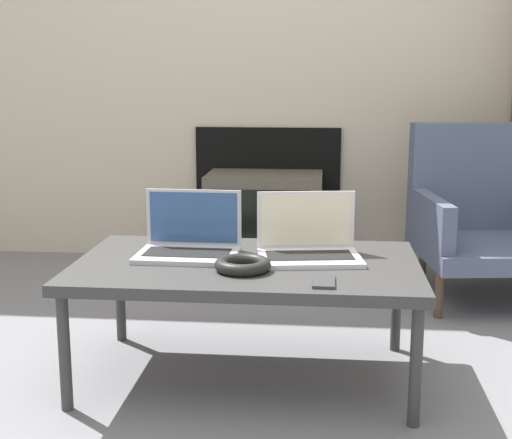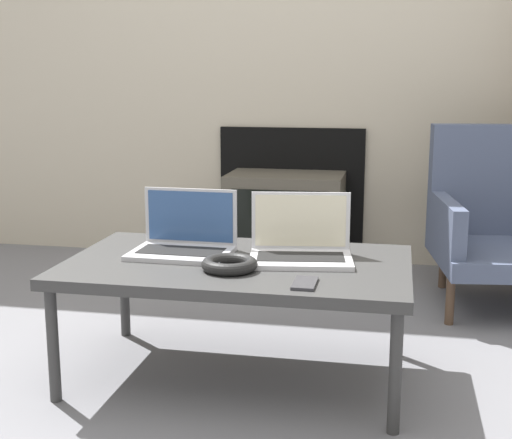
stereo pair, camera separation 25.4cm
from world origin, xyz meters
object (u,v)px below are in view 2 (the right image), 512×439
at_px(headphones, 228,264).
at_px(armchair, 508,218).
at_px(phone, 305,283).
at_px(laptop_right, 301,246).
at_px(laptop_left, 184,240).
at_px(tv, 285,222).

relative_size(headphones, armchair, 0.23).
distance_m(phone, armchair, 1.45).
bearing_deg(headphones, laptop_right, 42.49).
distance_m(laptop_left, phone, 0.54).
height_order(laptop_left, phone, laptop_left).
height_order(headphones, armchair, armchair).
relative_size(phone, tv, 0.22).
bearing_deg(tv, headphones, -87.76).
bearing_deg(phone, armchair, 59.77).
height_order(tv, armchair, armchair).
relative_size(laptop_left, laptop_right, 0.92).
distance_m(headphones, phone, 0.28).
relative_size(laptop_right, armchair, 0.47).
height_order(laptop_left, laptop_right, same).
relative_size(laptop_left, tv, 0.57).
xyz_separation_m(headphones, armchair, (0.98, 1.14, -0.04)).
relative_size(laptop_left, armchair, 0.43).
relative_size(laptop_left, headphones, 1.91).
xyz_separation_m(laptop_left, headphones, (0.20, -0.18, -0.02)).
xyz_separation_m(headphones, phone, (0.25, -0.11, -0.01)).
relative_size(laptop_right, headphones, 2.07).
distance_m(headphones, armchair, 1.51).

